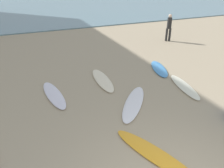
{
  "coord_description": "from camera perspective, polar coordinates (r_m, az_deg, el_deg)",
  "views": [
    {
      "loc": [
        -2.29,
        -2.1,
        4.01
      ],
      "look_at": [
        0.54,
        4.67,
        0.3
      ],
      "focal_mm": 35.88,
      "sensor_mm": 36.0,
      "label": 1
    }
  ],
  "objects": [
    {
      "name": "surfboard_8",
      "position": [
        9.06,
        17.95,
        -0.6
      ],
      "size": [
        0.91,
        2.19,
        0.08
      ],
      "primitive_type": "ellipsoid",
      "rotation": [
        0.0,
        0.0,
        -0.2
      ],
      "color": "#EAE3C6",
      "rests_on": "ground_plane"
    },
    {
      "name": "surfboard_0",
      "position": [
        9.15,
        -2.44,
        1.05
      ],
      "size": [
        0.69,
        2.31,
        0.08
      ],
      "primitive_type": "ellipsoid",
      "rotation": [
        0.0,
        0.0,
        -0.05
      ],
      "color": "beige",
      "rests_on": "ground_plane"
    },
    {
      "name": "surfboard_5",
      "position": [
        8.32,
        -14.58,
        -2.62
      ],
      "size": [
        0.77,
        2.28,
        0.08
      ],
      "primitive_type": "ellipsoid",
      "rotation": [
        0.0,
        0.0,
        0.11
      ],
      "color": "silver",
      "rests_on": "ground_plane"
    },
    {
      "name": "ocean_water",
      "position": [
        37.4,
        -20.22,
        19.23
      ],
      "size": [
        120.0,
        40.0,
        0.08
      ],
      "primitive_type": "cube",
      "color": "slate",
      "rests_on": "ground_plane"
    },
    {
      "name": "surfboard_7",
      "position": [
        5.8,
        10.71,
        -17.11
      ],
      "size": [
        1.36,
        2.47,
        0.07
      ],
      "primitive_type": "ellipsoid",
      "rotation": [
        0.0,
        0.0,
        0.37
      ],
      "color": "orange",
      "rests_on": "ground_plane"
    },
    {
      "name": "surfboard_3",
      "position": [
        7.61,
        5.54,
        -4.8
      ],
      "size": [
        1.94,
        2.23,
        0.08
      ],
      "primitive_type": "ellipsoid",
      "rotation": [
        0.0,
        0.0,
        -0.67
      ],
      "color": "white",
      "rests_on": "ground_plane"
    },
    {
      "name": "beachgoer_near",
      "position": [
        14.86,
        14.34,
        14.05
      ],
      "size": [
        0.38,
        0.38,
        1.67
      ],
      "rotation": [
        0.0,
        0.0,
        5.81
      ],
      "color": "black",
      "rests_on": "ground_plane"
    },
    {
      "name": "surfboard_4",
      "position": [
        10.44,
        11.93,
        3.87
      ],
      "size": [
        1.15,
        2.0,
        0.09
      ],
      "primitive_type": "ellipsoid",
      "rotation": [
        0.0,
        0.0,
        -0.32
      ],
      "color": "#4A93D5",
      "rests_on": "ground_plane"
    }
  ]
}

